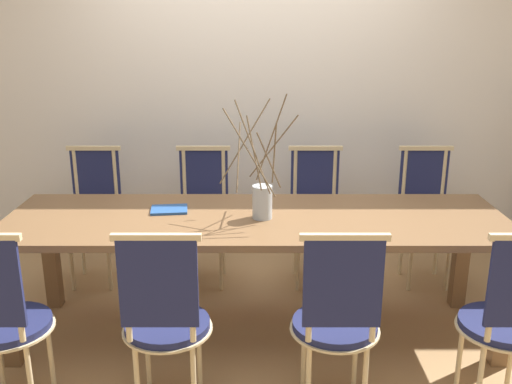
{
  "coord_description": "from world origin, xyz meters",
  "views": [
    {
      "loc": [
        0.0,
        -3.13,
        1.86
      ],
      "look_at": [
        0.0,
        0.0,
        0.9
      ],
      "focal_mm": 40.0,
      "sensor_mm": 36.0,
      "label": 1
    }
  ],
  "objects": [
    {
      "name": "chair_near_left",
      "position": [
        -0.43,
        -0.75,
        0.52
      ],
      "size": [
        0.43,
        0.43,
        0.98
      ],
      "color": "#1E234C",
      "rests_on": "ground_plane"
    },
    {
      "name": "chair_far_right",
      "position": [
        1.22,
        0.75,
        0.52
      ],
      "size": [
        0.43,
        0.43,
        0.98
      ],
      "rotation": [
        0.0,
        0.0,
        3.14
      ],
      "color": "#1E234C",
      "rests_on": "ground_plane"
    },
    {
      "name": "dining_table",
      "position": [
        0.0,
        0.0,
        0.67
      ],
      "size": [
        2.92,
        0.89,
        0.75
      ],
      "color": "brown",
      "rests_on": "ground_plane"
    },
    {
      "name": "chair_far_left",
      "position": [
        -0.38,
        0.75,
        0.52
      ],
      "size": [
        0.43,
        0.43,
        0.98
      ],
      "rotation": [
        0.0,
        0.0,
        3.14
      ],
      "color": "#1E234C",
      "rests_on": "ground_plane"
    },
    {
      "name": "chair_near_right",
      "position": [
        1.19,
        -0.75,
        0.52
      ],
      "size": [
        0.43,
        0.43,
        0.98
      ],
      "color": "#1E234C",
      "rests_on": "ground_plane"
    },
    {
      "name": "book_stack",
      "position": [
        -0.52,
        0.11,
        0.76
      ],
      "size": [
        0.23,
        0.19,
        0.01
      ],
      "color": "#234C8C",
      "rests_on": "dining_table"
    },
    {
      "name": "chair_far_leftend",
      "position": [
        -1.17,
        0.75,
        0.52
      ],
      "size": [
        0.43,
        0.43,
        0.98
      ],
      "rotation": [
        0.0,
        0.0,
        3.14
      ],
      "color": "#1E234C",
      "rests_on": "ground_plane"
    },
    {
      "name": "wall_rear",
      "position": [
        0.0,
        1.28,
        1.6
      ],
      "size": [
        12.0,
        0.06,
        3.2
      ],
      "color": "silver",
      "rests_on": "ground_plane"
    },
    {
      "name": "chair_near_center",
      "position": [
        0.38,
        -0.75,
        0.52
      ],
      "size": [
        0.43,
        0.43,
        0.98
      ],
      "color": "#1E234C",
      "rests_on": "ground_plane"
    },
    {
      "name": "chair_near_leftend",
      "position": [
        -1.19,
        -0.75,
        0.52
      ],
      "size": [
        0.43,
        0.43,
        0.98
      ],
      "color": "#1E234C",
      "rests_on": "ground_plane"
    },
    {
      "name": "ground_plane",
      "position": [
        0.0,
        0.0,
        0.0
      ],
      "size": [
        16.0,
        16.0,
        0.0
      ],
      "primitive_type": "plane",
      "color": "#A87F51"
    },
    {
      "name": "vase_centerpiece",
      "position": [
        0.03,
        -0.02,
        0.88
      ],
      "size": [
        0.46,
        0.47,
        0.71
      ],
      "color": "#B2BCC1",
      "rests_on": "dining_table"
    },
    {
      "name": "chair_far_center",
      "position": [
        0.43,
        0.75,
        0.52
      ],
      "size": [
        0.43,
        0.43,
        0.98
      ],
      "rotation": [
        0.0,
        0.0,
        3.14
      ],
      "color": "#1E234C",
      "rests_on": "ground_plane"
    }
  ]
}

